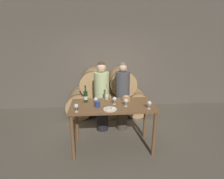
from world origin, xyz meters
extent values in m
plane|color=#665E51|center=(0.00, 0.00, 0.00)|extent=(10.00, 10.00, 0.00)
cube|color=#60594F|center=(0.00, 2.28, 1.60)|extent=(10.00, 0.12, 3.20)
cylinder|color=tan|center=(-0.79, 1.68, 0.34)|extent=(0.69, 0.96, 0.69)
cylinder|color=#2D2D33|center=(-0.79, 1.37, 0.34)|extent=(0.70, 0.02, 0.70)
cylinder|color=#2D2D33|center=(-0.79, 1.99, 0.34)|extent=(0.70, 0.02, 0.70)
cylinder|color=tan|center=(0.00, 1.68, 0.34)|extent=(0.69, 0.96, 0.69)
cylinder|color=#2D2D33|center=(0.00, 1.37, 0.34)|extent=(0.70, 0.02, 0.70)
cylinder|color=#2D2D33|center=(0.00, 1.99, 0.34)|extent=(0.70, 0.02, 0.70)
cylinder|color=tan|center=(0.79, 1.68, 0.34)|extent=(0.69, 0.96, 0.69)
cylinder|color=#2D2D33|center=(0.79, 1.37, 0.34)|extent=(0.70, 0.02, 0.70)
cylinder|color=#2D2D33|center=(0.79, 1.99, 0.34)|extent=(0.70, 0.02, 0.70)
cylinder|color=tan|center=(-0.39, 1.68, 0.96)|extent=(0.69, 0.96, 0.69)
cylinder|color=#2D2D33|center=(-0.39, 1.37, 0.96)|extent=(0.70, 0.02, 0.70)
cylinder|color=#2D2D33|center=(-0.39, 1.99, 0.96)|extent=(0.70, 0.02, 0.70)
cylinder|color=tan|center=(0.39, 1.68, 0.96)|extent=(0.69, 0.96, 0.69)
cylinder|color=#2D2D33|center=(0.39, 1.37, 0.96)|extent=(0.70, 0.02, 0.70)
cylinder|color=#2D2D33|center=(0.39, 1.99, 0.96)|extent=(0.70, 0.02, 0.70)
cylinder|color=brown|center=(-0.73, -0.32, 0.44)|extent=(0.06, 0.06, 0.88)
cylinder|color=brown|center=(0.73, -0.32, 0.44)|extent=(0.06, 0.06, 0.88)
cylinder|color=brown|center=(-0.73, 0.32, 0.44)|extent=(0.06, 0.06, 0.88)
cylinder|color=brown|center=(0.73, 0.32, 0.44)|extent=(0.06, 0.06, 0.88)
cube|color=brown|center=(0.00, 0.00, 0.90)|extent=(1.59, 0.76, 0.04)
cylinder|color=#232326|center=(-0.19, 0.73, 0.39)|extent=(0.28, 0.28, 0.78)
cylinder|color=beige|center=(-0.19, 0.73, 1.09)|extent=(0.34, 0.34, 0.62)
sphere|color=beige|center=(-0.19, 0.73, 1.50)|extent=(0.20, 0.20, 0.20)
sphere|color=#47331E|center=(-0.19, 0.74, 1.56)|extent=(0.17, 0.17, 0.17)
cylinder|color=#4C4238|center=(0.29, 0.73, 0.39)|extent=(0.26, 0.26, 0.78)
cylinder|color=#4C4C51|center=(0.29, 0.73, 1.09)|extent=(0.32, 0.32, 0.62)
sphere|color=beige|center=(0.29, 0.73, 1.49)|extent=(0.18, 0.18, 0.18)
sphere|color=#75604C|center=(0.29, 0.74, 1.54)|extent=(0.14, 0.14, 0.14)
cylinder|color=#193819|center=(-0.51, 0.17, 1.03)|extent=(0.08, 0.08, 0.22)
cylinder|color=#193819|center=(-0.51, 0.17, 1.19)|extent=(0.03, 0.03, 0.09)
cylinder|color=black|center=(-0.51, 0.17, 1.25)|extent=(0.03, 0.03, 0.02)
cylinder|color=white|center=(-0.51, 0.17, 1.02)|extent=(0.08, 0.08, 0.07)
cylinder|color=#ADBC7F|center=(-0.10, 0.29, 1.03)|extent=(0.08, 0.08, 0.21)
cylinder|color=#ADBC7F|center=(-0.10, 0.29, 1.18)|extent=(0.03, 0.03, 0.09)
cylinder|color=gold|center=(-0.10, 0.29, 1.24)|extent=(0.03, 0.03, 0.02)
cylinder|color=white|center=(-0.10, 0.29, 1.01)|extent=(0.08, 0.08, 0.07)
cylinder|color=navy|center=(-0.29, -0.09, 0.98)|extent=(0.10, 0.10, 0.11)
cylinder|color=navy|center=(-0.29, -0.09, 1.02)|extent=(0.10, 0.10, 0.01)
cylinder|color=tan|center=(0.29, 0.21, 0.95)|extent=(0.17, 0.17, 0.05)
ellipsoid|color=tan|center=(0.29, 0.21, 1.00)|extent=(0.13, 0.08, 0.06)
cylinder|color=white|center=(-0.07, -0.24, 0.93)|extent=(0.24, 0.24, 0.01)
cube|color=beige|center=(-0.02, -0.22, 0.95)|extent=(0.07, 0.06, 0.02)
cube|color=#E0CC7F|center=(-0.11, -0.26, 0.95)|extent=(0.07, 0.06, 0.02)
cylinder|color=white|center=(-0.64, -0.29, 0.93)|extent=(0.06, 0.06, 0.00)
cylinder|color=white|center=(-0.64, -0.29, 0.96)|extent=(0.01, 0.01, 0.07)
sphere|color=white|center=(-0.64, -0.29, 1.03)|extent=(0.08, 0.08, 0.08)
cylinder|color=white|center=(-0.31, 0.01, 0.93)|extent=(0.06, 0.06, 0.00)
cylinder|color=white|center=(-0.31, 0.01, 0.96)|extent=(0.01, 0.01, 0.07)
sphere|color=white|center=(-0.31, 0.01, 1.03)|extent=(0.08, 0.08, 0.08)
cylinder|color=white|center=(0.04, 0.01, 0.93)|extent=(0.06, 0.06, 0.00)
cylinder|color=white|center=(0.04, 0.01, 0.96)|extent=(0.01, 0.01, 0.07)
sphere|color=white|center=(0.04, 0.01, 1.03)|extent=(0.08, 0.08, 0.08)
cylinder|color=white|center=(0.23, -0.11, 0.93)|extent=(0.06, 0.06, 0.00)
cylinder|color=white|center=(0.23, -0.11, 0.96)|extent=(0.01, 0.01, 0.07)
sphere|color=white|center=(0.23, -0.11, 1.03)|extent=(0.08, 0.08, 0.08)
cylinder|color=white|center=(0.62, -0.26, 0.93)|extent=(0.06, 0.06, 0.00)
cylinder|color=white|center=(0.62, -0.26, 0.96)|extent=(0.01, 0.01, 0.07)
sphere|color=white|center=(0.62, -0.26, 1.03)|extent=(0.08, 0.08, 0.08)
camera|label=1|loc=(-0.26, -3.06, 2.14)|focal=28.00mm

